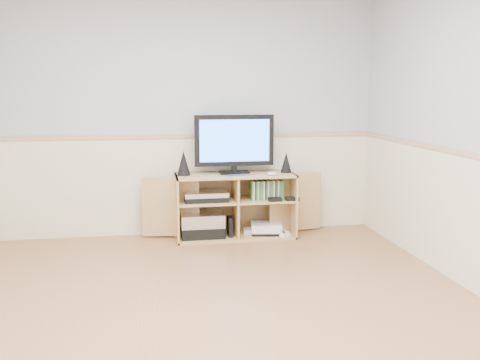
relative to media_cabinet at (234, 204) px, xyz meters
name	(u,v)px	position (x,y,z in m)	size (l,w,h in m)	color
room	(199,135)	(-0.54, -1.93, 0.88)	(4.04, 4.54, 2.54)	#B77B51
media_cabinet	(234,204)	(0.00, 0.00, 0.00)	(1.88, 0.45, 0.65)	tan
monitor	(234,142)	(0.00, -0.01, 0.64)	(0.81, 0.18, 0.60)	black
speaker_left	(184,163)	(-0.52, -0.03, 0.44)	(0.13, 0.13, 0.25)	black
speaker_right	(286,162)	(0.54, -0.03, 0.42)	(0.11, 0.11, 0.21)	black
keyboard	(240,176)	(0.02, -0.19, 0.32)	(0.30, 0.12, 0.01)	silver
mouse	(272,174)	(0.35, -0.19, 0.34)	(0.10, 0.06, 0.04)	white
av_components	(204,217)	(-0.32, -0.06, -0.11)	(0.52, 0.32, 0.47)	black
game_consoles	(265,229)	(0.31, -0.07, -0.26)	(0.46, 0.30, 0.11)	white
game_cases	(266,190)	(0.32, -0.07, 0.15)	(0.33, 0.14, 0.19)	#3F8C3F
wall_outlet	(279,174)	(0.52, 0.18, 0.27)	(0.12, 0.03, 0.12)	white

